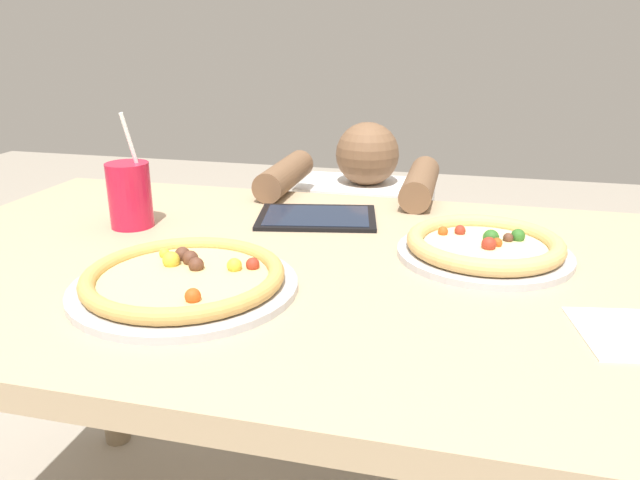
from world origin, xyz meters
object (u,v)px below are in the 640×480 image
Objects in this scene: pizza_near at (185,279)px; drink_cup_colored at (130,195)px; tablet at (317,217)px; pizza_far at (484,246)px; diner_seated at (363,289)px.

pizza_near is 1.51× the size of drink_cup_colored.
tablet is at bearing 75.07° from pizza_near.
pizza_far is at bearing 29.89° from pizza_near.
drink_cup_colored is (-0.24, 0.26, 0.05)m from pizza_near.
pizza_near is 0.36m from drink_cup_colored.
pizza_far is 1.32× the size of drink_cup_colored.
tablet is (0.34, 0.13, -0.06)m from drink_cup_colored.
pizza_near is at bearing -150.11° from pizza_far.
pizza_far is at bearing -0.78° from drink_cup_colored.
drink_cup_colored reaches higher than tablet.
pizza_near is 0.50m from pizza_far.
drink_cup_colored is at bearing 132.59° from pizza_near.
diner_seated is (-0.30, 0.58, -0.36)m from pizza_far.
pizza_near is at bearing -98.95° from diner_seated.
pizza_near and pizza_far have the same top height.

